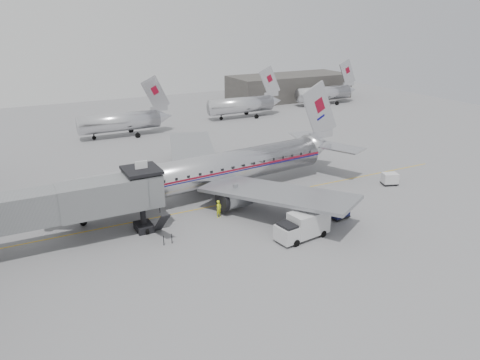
% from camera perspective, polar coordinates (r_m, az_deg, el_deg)
% --- Properties ---
extents(ground, '(160.00, 160.00, 0.00)m').
position_cam_1_polar(ground, '(48.08, 0.36, -5.54)').
color(ground, slate).
rests_on(ground, ground).
extents(hangar, '(30.00, 12.00, 6.00)m').
position_cam_1_polar(hangar, '(119.44, 6.00, 11.22)').
color(hangar, '#3C3936').
rests_on(hangar, ground).
extents(apron_line, '(60.00, 0.15, 0.01)m').
position_cam_1_polar(apron_line, '(54.22, 0.18, -2.51)').
color(apron_line, gold).
rests_on(apron_line, ground).
extents(jet_bridge, '(21.00, 6.20, 7.10)m').
position_cam_1_polar(jet_bridge, '(45.25, -20.95, -2.83)').
color(jet_bridge, '#5D5F62').
rests_on(jet_bridge, ground).
extents(distant_aircraft_near, '(16.39, 3.20, 10.26)m').
position_cam_1_polar(distant_aircraft_near, '(84.39, -14.39, 6.96)').
color(distant_aircraft_near, silver).
rests_on(distant_aircraft_near, ground).
extents(distant_aircraft_mid, '(16.39, 3.20, 10.26)m').
position_cam_1_polar(distant_aircraft_mid, '(97.09, 0.21, 9.20)').
color(distant_aircraft_mid, silver).
rests_on(distant_aircraft_mid, ground).
extents(distant_aircraft_far, '(16.39, 3.20, 10.26)m').
position_cam_1_polar(distant_aircraft_far, '(113.30, 10.20, 10.42)').
color(distant_aircraft_far, silver).
rests_on(distant_aircraft_far, ground).
extents(airliner, '(39.01, 36.00, 12.34)m').
position_cam_1_polar(airliner, '(54.81, -3.38, 1.17)').
color(airliner, silver).
rests_on(airliner, ground).
extents(service_van, '(5.70, 2.77, 2.58)m').
position_cam_1_polar(service_van, '(45.34, 7.68, -5.48)').
color(service_van, silver).
rests_on(service_van, ground).
extents(baggage_cart_navy, '(2.30, 1.88, 1.65)m').
position_cam_1_polar(baggage_cart_navy, '(50.49, 11.94, -3.63)').
color(baggage_cart_navy, '#0D0F34').
rests_on(baggage_cart_navy, ground).
extents(baggage_cart_white, '(2.29, 2.02, 1.50)m').
position_cam_1_polar(baggage_cart_white, '(61.86, 17.80, 0.16)').
color(baggage_cart_white, silver).
rests_on(baggage_cart_white, ground).
extents(ramp_worker, '(0.82, 0.70, 1.91)m').
position_cam_1_polar(ramp_worker, '(49.61, -2.60, -3.53)').
color(ramp_worker, '#D2E31A').
rests_on(ramp_worker, ground).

